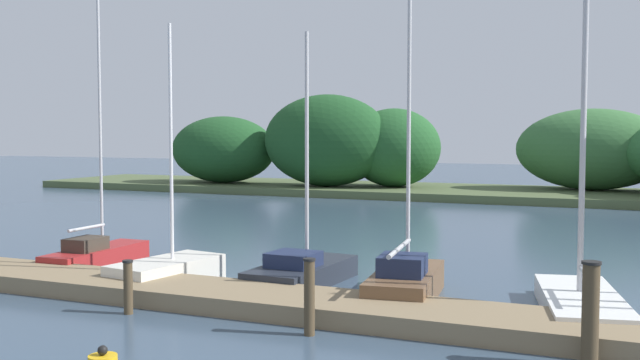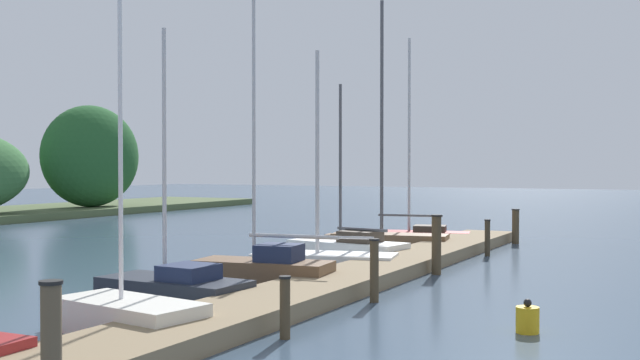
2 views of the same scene
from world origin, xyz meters
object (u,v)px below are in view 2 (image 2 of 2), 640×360
sailboat_5 (345,247)px  mooring_piling_1 (285,307)px  sailboat_1 (124,314)px  mooring_piling_4 (487,238)px  mooring_piling_0 (51,356)px  sailboat_7 (414,232)px  sailboat_3 (260,268)px  mooring_piling_2 (374,270)px  channel_buoy_0 (528,319)px  mooring_piling_3 (436,244)px  sailboat_4 (321,258)px  mooring_piling_5 (516,226)px  sailboat_6 (385,236)px  sailboat_2 (170,286)px

sailboat_5 → mooring_piling_1: sailboat_5 is taller
sailboat_1 → mooring_piling_4: (13.47, -2.54, 0.25)m
sailboat_5 → mooring_piling_0: 15.45m
sailboat_1 → mooring_piling_0: sailboat_1 is taller
sailboat_1 → sailboat_7: (16.98, 1.15, 0.02)m
sailboat_3 → mooring_piling_2: (-0.72, -3.16, 0.23)m
sailboat_1 → channel_buoy_0: size_ratio=10.14×
sailboat_7 → mooring_piling_2: size_ratio=5.79×
sailboat_5 → mooring_piling_4: 4.43m
sailboat_7 → mooring_piling_3: 8.80m
sailboat_4 → mooring_piling_2: (-4.04, -3.28, 0.36)m
sailboat_4 → mooring_piling_0: sailboat_4 is taller
mooring_piling_5 → channel_buoy_0: (-14.59, -3.49, -0.40)m
mooring_piling_4 → mooring_piling_2: bearing=-179.9°
mooring_piling_0 → mooring_piling_2: mooring_piling_0 is taller
mooring_piling_2 → sailboat_5: bearing=29.8°
sailboat_1 → mooring_piling_1: 2.72m
mooring_piling_4 → mooring_piling_3: bearing=178.4°
sailboat_1 → mooring_piling_0: 4.74m
sailboat_4 → sailboat_6: 5.44m
mooring_piling_1 → mooring_piling_4: bearing=0.2°
mooring_piling_2 → mooring_piling_5: (13.12, 0.11, -0.03)m
sailboat_6 → channel_buoy_0: size_ratio=14.61×
mooring_piling_0 → mooring_piling_3: size_ratio=1.03×
channel_buoy_0 → mooring_piling_4: bearing=18.1°
mooring_piling_0 → sailboat_5: bearing=13.9°
sailboat_1 → mooring_piling_5: bearing=-88.8°
sailboat_5 → mooring_piling_1: bearing=118.3°
mooring_piling_0 → sailboat_2: bearing=29.2°
sailboat_2 → mooring_piling_4: 11.37m
mooring_piling_0 → channel_buoy_0: 7.85m
sailboat_1 → sailboat_4: 8.62m
sailboat_1 → sailboat_3: bearing=-74.3°
sailboat_2 → channel_buoy_0: size_ratio=9.84×
mooring_piling_0 → mooring_piling_5: bearing=0.3°
mooring_piling_5 → channel_buoy_0: size_ratio=2.19×
mooring_piling_1 → mooring_piling_4: (12.61, 0.04, 0.06)m
mooring_piling_0 → mooring_piling_4: (17.44, 0.01, -0.22)m
sailboat_4 → mooring_piling_5: sailboat_4 is taller
mooring_piling_5 → sailboat_4: bearing=160.7°
sailboat_3 → sailboat_7: bearing=-94.6°
sailboat_4 → mooring_piling_4: 5.88m
mooring_piling_1 → mooring_piling_3: 8.08m
sailboat_6 → mooring_piling_4: bearing=161.0°
mooring_piling_0 → mooring_piling_4: size_ratio=1.39×
sailboat_3 → channel_buoy_0: (-2.20, -6.55, -0.19)m
sailboat_7 → mooring_piling_3: size_ratio=4.90×
sailboat_6 → mooring_piling_3: (-5.07, -3.50, 0.36)m
sailboat_7 → mooring_piling_0: (-20.95, -3.69, 0.45)m
sailboat_6 → mooring_piling_1: (-13.15, -3.66, 0.10)m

